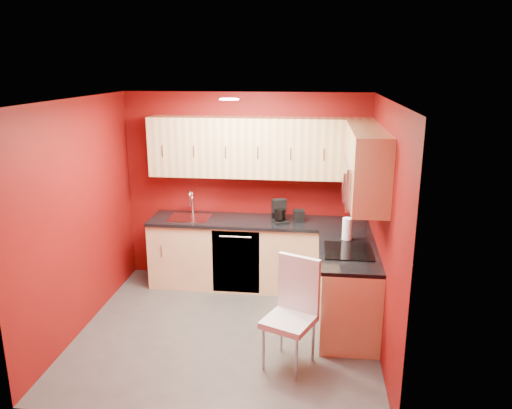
% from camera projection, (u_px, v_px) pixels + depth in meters
% --- Properties ---
extents(floor, '(3.20, 3.20, 0.00)m').
position_uv_depth(floor, '(228.00, 330.00, 5.51)').
color(floor, '#494644').
rests_on(floor, ground).
extents(ceiling, '(3.20, 3.20, 0.00)m').
position_uv_depth(ceiling, '(224.00, 100.00, 4.83)').
color(ceiling, white).
rests_on(ceiling, wall_back).
extents(wall_back, '(3.20, 0.00, 3.20)m').
position_uv_depth(wall_back, '(246.00, 188.00, 6.61)').
color(wall_back, maroon).
rests_on(wall_back, floor).
extents(wall_front, '(3.20, 0.00, 3.20)m').
position_uv_depth(wall_front, '(191.00, 283.00, 3.74)').
color(wall_front, maroon).
rests_on(wall_front, floor).
extents(wall_left, '(0.00, 3.00, 3.00)m').
position_uv_depth(wall_left, '(79.00, 217.00, 5.35)').
color(wall_left, maroon).
rests_on(wall_left, floor).
extents(wall_right, '(0.00, 3.00, 3.00)m').
position_uv_depth(wall_right, '(383.00, 228.00, 4.99)').
color(wall_right, maroon).
rests_on(wall_right, floor).
extents(base_cabinets_back, '(2.80, 0.60, 0.87)m').
position_uv_depth(base_cabinets_back, '(258.00, 255.00, 6.52)').
color(base_cabinets_back, '#E9C185').
rests_on(base_cabinets_back, floor).
extents(base_cabinets_right, '(0.60, 1.30, 0.87)m').
position_uv_depth(base_cabinets_right, '(348.00, 290.00, 5.48)').
color(base_cabinets_right, '#E9C185').
rests_on(base_cabinets_right, floor).
extents(countertop_back, '(2.80, 0.63, 0.04)m').
position_uv_depth(countertop_back, '(258.00, 222.00, 6.38)').
color(countertop_back, black).
rests_on(countertop_back, base_cabinets_back).
extents(countertop_right, '(0.63, 1.27, 0.04)m').
position_uv_depth(countertop_right, '(348.00, 252.00, 5.35)').
color(countertop_right, black).
rests_on(countertop_right, base_cabinets_right).
extents(upper_cabinets_back, '(2.80, 0.35, 0.75)m').
position_uv_depth(upper_cabinets_back, '(259.00, 147.00, 6.26)').
color(upper_cabinets_back, '#D5BA79').
rests_on(upper_cabinets_back, wall_back).
extents(upper_cabinets_right, '(0.35, 1.55, 0.75)m').
position_uv_depth(upper_cabinets_right, '(365.00, 157.00, 5.26)').
color(upper_cabinets_right, '#D5BA79').
rests_on(upper_cabinets_right, wall_right).
extents(microwave, '(0.42, 0.76, 0.42)m').
position_uv_depth(microwave, '(363.00, 183.00, 5.09)').
color(microwave, silver).
rests_on(microwave, upper_cabinets_right).
extents(cooktop, '(0.50, 0.55, 0.01)m').
position_uv_depth(cooktop, '(348.00, 251.00, 5.31)').
color(cooktop, black).
rests_on(cooktop, countertop_right).
extents(sink, '(0.52, 0.42, 0.35)m').
position_uv_depth(sink, '(190.00, 215.00, 6.48)').
color(sink, silver).
rests_on(sink, countertop_back).
extents(dishwasher_front, '(0.60, 0.02, 0.82)m').
position_uv_depth(dishwasher_front, '(236.00, 262.00, 6.27)').
color(dishwasher_front, black).
rests_on(dishwasher_front, base_cabinets_back).
extents(downlight, '(0.20, 0.20, 0.01)m').
position_uv_depth(downlight, '(229.00, 99.00, 5.13)').
color(downlight, white).
rests_on(downlight, ceiling).
extents(coffee_maker, '(0.25, 0.28, 0.29)m').
position_uv_depth(coffee_maker, '(281.00, 212.00, 6.25)').
color(coffee_maker, black).
rests_on(coffee_maker, countertop_back).
extents(napkin_holder, '(0.15, 0.15, 0.14)m').
position_uv_depth(napkin_holder, '(299.00, 216.00, 6.32)').
color(napkin_holder, black).
rests_on(napkin_holder, countertop_back).
extents(paper_towel, '(0.15, 0.15, 0.26)m').
position_uv_depth(paper_towel, '(347.00, 229.00, 5.62)').
color(paper_towel, white).
rests_on(paper_towel, countertop_right).
extents(dining_chair, '(0.58, 0.59, 1.07)m').
position_uv_depth(dining_chair, '(289.00, 315.00, 4.73)').
color(dining_chair, silver).
rests_on(dining_chair, floor).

